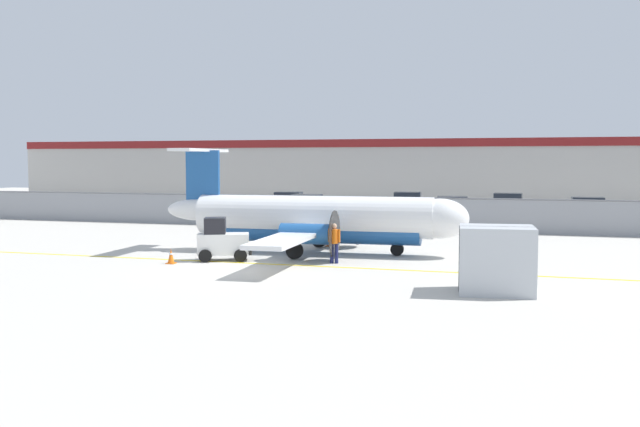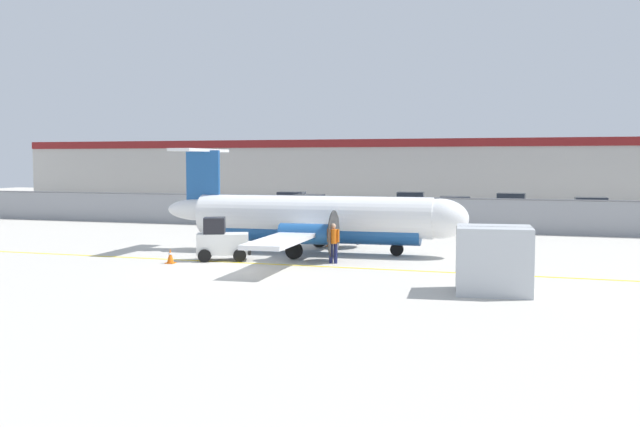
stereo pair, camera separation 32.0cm
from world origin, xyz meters
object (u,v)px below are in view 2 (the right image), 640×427
at_px(ground_crew_worker, 333,241).
at_px(parked_car_6, 589,208).
at_px(parked_car_3, 412,202).
at_px(parked_car_2, 308,205).
at_px(baggage_tug, 222,241).
at_px(traffic_cone_far_left, 170,256).
at_px(traffic_cone_near_right, 330,240).
at_px(parked_car_5, 510,203).
at_px(traffic_cone_near_left, 236,246).
at_px(parked_car_1, 290,201).
at_px(cargo_container, 494,260).
at_px(parked_car_0, 187,206).
at_px(parked_car_4, 453,207).
at_px(commuter_airplane, 319,219).

xyz_separation_m(ground_crew_worker, parked_car_6, (11.63, 26.35, -0.06)).
xyz_separation_m(parked_car_3, parked_car_6, (13.79, -4.56, 0.00)).
xyz_separation_m(ground_crew_worker, parked_car_3, (-2.16, 30.91, -0.06)).
bearing_deg(parked_car_3, parked_car_2, -142.71).
distance_m(baggage_tug, traffic_cone_far_left, 2.33).
xyz_separation_m(traffic_cone_far_left, parked_car_2, (-2.70, 26.48, 0.58)).
bearing_deg(traffic_cone_near_right, ground_crew_worker, -72.01).
relative_size(traffic_cone_near_right, parked_car_5, 0.15).
xyz_separation_m(traffic_cone_near_left, parked_car_1, (-6.68, 26.06, 0.58)).
distance_m(cargo_container, parked_car_0, 35.32).
relative_size(traffic_cone_far_left, parked_car_1, 0.15).
relative_size(traffic_cone_far_left, parked_car_4, 0.15).
relative_size(traffic_cone_near_left, traffic_cone_far_left, 1.00).
xyz_separation_m(parked_car_0, parked_car_4, (19.76, 4.32, 0.00)).
relative_size(parked_car_1, parked_car_6, 1.02).
xyz_separation_m(baggage_tug, traffic_cone_near_left, (-0.52, 2.69, -0.54)).
bearing_deg(parked_car_4, cargo_container, 91.74).
xyz_separation_m(traffic_cone_far_left, parked_car_0, (-11.14, 22.45, 0.58)).
distance_m(traffic_cone_near_right, parked_car_4, 19.34).
bearing_deg(commuter_airplane, baggage_tug, -136.40).
distance_m(ground_crew_worker, parked_car_0, 26.98).
height_order(traffic_cone_near_left, parked_car_5, parked_car_5).
height_order(cargo_container, traffic_cone_far_left, cargo_container).
xyz_separation_m(parked_car_1, parked_car_6, (23.75, -1.85, 0.00)).
bearing_deg(commuter_airplane, parked_car_1, 109.91).
bearing_deg(parked_car_6, commuter_airplane, 58.63).
bearing_deg(ground_crew_worker, parked_car_2, -157.47).
height_order(parked_car_0, parked_car_5, same).
xyz_separation_m(cargo_container, parked_car_3, (-9.11, 35.86, -0.21)).
bearing_deg(parked_car_5, commuter_airplane, 77.52).
distance_m(baggage_tug, parked_car_1, 29.65).
bearing_deg(parked_car_1, parked_car_5, -175.68).
distance_m(traffic_cone_near_left, traffic_cone_near_right, 5.08).
distance_m(parked_car_4, parked_car_6, 9.73).
bearing_deg(traffic_cone_far_left, parked_car_4, 72.15).
bearing_deg(commuter_airplane, parked_car_2, 107.02).
xyz_separation_m(traffic_cone_near_right, parked_car_5, (7.70, 25.56, 0.58)).
xyz_separation_m(baggage_tug, traffic_cone_near_right, (3.06, 6.29, -0.54)).
bearing_deg(ground_crew_worker, traffic_cone_near_right, -160.31).
bearing_deg(parked_car_0, ground_crew_worker, -56.63).
distance_m(commuter_airplane, cargo_container, 11.63).
relative_size(baggage_tug, parked_car_5, 0.60).
height_order(traffic_cone_near_right, parked_car_0, parked_car_0).
bearing_deg(ground_crew_worker, traffic_cone_far_left, -70.58).
xyz_separation_m(commuter_airplane, traffic_cone_near_right, (-0.30, 2.78, -1.29)).
bearing_deg(parked_car_4, parked_car_6, -177.72).
height_order(baggage_tug, parked_car_3, baggage_tug).
distance_m(ground_crew_worker, parked_car_6, 28.80).
bearing_deg(parked_car_3, traffic_cone_near_right, -94.58).
bearing_deg(baggage_tug, parked_car_0, 99.70).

